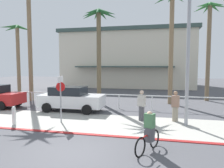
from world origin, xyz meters
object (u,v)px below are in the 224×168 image
stop_sign_bike_lane (61,92)px  palm_tree_3 (172,23)px  streetlight_curb (189,42)px  pedestrian_1 (142,107)px  palm_tree_1 (29,16)px  palm_tree_2 (99,31)px  car_white_1 (71,98)px  palm_tree_0 (18,45)px  palm_tree_4 (209,30)px  bollard_1 (14,115)px  pedestrian_0 (175,107)px  cyclist_red_0 (149,132)px

stop_sign_bike_lane → palm_tree_3: bearing=50.5°
streetlight_curb → palm_tree_3: bearing=94.8°
streetlight_curb → pedestrian_1: bearing=163.2°
streetlight_curb → pedestrian_1: size_ratio=4.28×
palm_tree_1 → palm_tree_2: bearing=0.3°
stop_sign_bike_lane → streetlight_curb: (6.65, 0.63, 2.60)m
palm_tree_3 → car_white_1: (-6.78, -4.41, -5.65)m
palm_tree_2 → car_white_1: (-1.02, -3.38, -5.04)m
palm_tree_0 → palm_tree_4: 18.47m
bollard_1 → palm_tree_3: (8.25, 8.44, 6.00)m
palm_tree_1 → car_white_1: 9.03m
palm_tree_0 → palm_tree_2: bearing=-14.9°
streetlight_curb → palm_tree_1: 14.18m
stop_sign_bike_lane → palm_tree_3: (6.08, 7.38, 4.84)m
palm_tree_1 → pedestrian_0: 14.57m
palm_tree_0 → palm_tree_1: (3.09, -2.53, 2.14)m
palm_tree_3 → cyclist_red_0: size_ratio=5.32×
palm_tree_2 → palm_tree_3: 5.87m
cyclist_red_0 → palm_tree_4: bearing=71.0°
palm_tree_1 → cyclist_red_0: 15.83m
palm_tree_1 → bollard_1: bearing=-62.9°
pedestrian_1 → pedestrian_0: bearing=7.8°
streetlight_curb → palm_tree_3: palm_tree_3 is taller
streetlight_curb → palm_tree_3: size_ratio=0.84×
palm_tree_0 → palm_tree_1: bearing=-39.3°
palm_tree_3 → pedestrian_0: 8.13m
stop_sign_bike_lane → bollard_1: bearing=-153.9°
car_white_1 → pedestrian_1: pedestrian_1 is taller
bollard_1 → pedestrian_1: (6.46, 2.40, 0.30)m
streetlight_curb → palm_tree_4: (2.73, 9.24, 1.98)m
streetlight_curb → car_white_1: 8.43m
palm_tree_3 → cyclist_red_0: (-1.14, -10.39, -5.82)m
palm_tree_2 → palm_tree_4: palm_tree_4 is taller
streetlight_curb → palm_tree_4: size_ratio=0.87×
palm_tree_1 → palm_tree_2: 6.46m
palm_tree_4 → pedestrian_0: palm_tree_4 is taller
palm_tree_0 → streetlight_curb: bearing=-27.6°
bollard_1 → cyclist_red_0: bearing=-15.3°
car_white_1 → pedestrian_0: size_ratio=2.55×
palm_tree_1 → pedestrian_1: 13.16m
palm_tree_2 → car_white_1: 6.15m
streetlight_curb → palm_tree_0: (-15.69, 8.22, 0.99)m
palm_tree_0 → pedestrian_1: (13.33, -7.51, -4.45)m
stop_sign_bike_lane → streetlight_curb: streetlight_curb is taller
palm_tree_3 → car_white_1: size_ratio=2.04×
palm_tree_4 → pedestrian_0: bearing=-111.3°
palm_tree_4 → pedestrian_1: 11.32m
bollard_1 → palm_tree_1: palm_tree_1 is taller
palm_tree_0 → palm_tree_1: 4.53m
palm_tree_4 → cyclist_red_0: palm_tree_4 is taller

